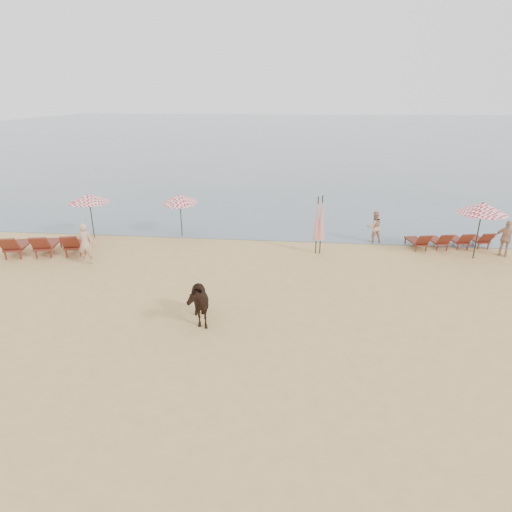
# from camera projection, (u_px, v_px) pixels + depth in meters

# --- Properties ---
(ground) EXTENTS (120.00, 120.00, 0.00)m
(ground) POSITION_uv_depth(u_px,v_px,m) (236.00, 360.00, 11.41)
(ground) COLOR tan
(ground) RESTS_ON ground
(sea) EXTENTS (160.00, 140.00, 0.06)m
(sea) POSITION_uv_depth(u_px,v_px,m) (295.00, 130.00, 85.81)
(sea) COLOR #51606B
(sea) RESTS_ON ground
(lounger_cluster_left) EXTENTS (3.59, 2.58, 0.71)m
(lounger_cluster_left) POSITION_uv_depth(u_px,v_px,m) (46.00, 244.00, 18.75)
(lounger_cluster_left) COLOR maroon
(lounger_cluster_left) RESTS_ON ground
(lounger_cluster_right) EXTENTS (3.80, 2.22, 0.57)m
(lounger_cluster_right) POSITION_uv_depth(u_px,v_px,m) (449.00, 240.00, 19.64)
(lounger_cluster_right) COLOR maroon
(lounger_cluster_right) RESTS_ON ground
(umbrella_open_left_a) EXTENTS (1.95, 1.95, 2.21)m
(umbrella_open_left_a) POSITION_uv_depth(u_px,v_px,m) (89.00, 198.00, 20.52)
(umbrella_open_left_a) COLOR black
(umbrella_open_left_a) RESTS_ON ground
(umbrella_open_left_b) EXTENTS (1.71, 1.74, 2.18)m
(umbrella_open_left_b) POSITION_uv_depth(u_px,v_px,m) (180.00, 199.00, 20.84)
(umbrella_open_left_b) COLOR black
(umbrella_open_left_b) RESTS_ON ground
(umbrella_open_right) EXTENTS (2.04, 2.04, 2.49)m
(umbrella_open_right) POSITION_uv_depth(u_px,v_px,m) (483.00, 208.00, 17.72)
(umbrella_open_right) COLOR black
(umbrella_open_right) RESTS_ON ground
(umbrella_closed_left) EXTENTS (0.31, 0.31, 2.57)m
(umbrella_closed_left) POSITION_uv_depth(u_px,v_px,m) (317.00, 219.00, 18.59)
(umbrella_closed_left) COLOR black
(umbrella_closed_left) RESTS_ON ground
(umbrella_closed_right) EXTENTS (0.32, 0.32, 2.64)m
(umbrella_closed_right) POSITION_uv_depth(u_px,v_px,m) (322.00, 218.00, 18.51)
(umbrella_closed_right) COLOR black
(umbrella_closed_right) RESTS_ON ground
(cow) EXTENTS (1.40, 1.87, 1.44)m
(cow) POSITION_uv_depth(u_px,v_px,m) (195.00, 300.00, 13.13)
(cow) COLOR black
(cow) RESTS_ON ground
(beachgoer_left) EXTENTS (0.70, 0.52, 1.76)m
(beachgoer_left) POSITION_uv_depth(u_px,v_px,m) (85.00, 243.00, 17.67)
(beachgoer_left) COLOR tan
(beachgoer_left) RESTS_ON ground
(beachgoer_right_a) EXTENTS (0.86, 0.74, 1.53)m
(beachgoer_right_a) POSITION_uv_depth(u_px,v_px,m) (374.00, 227.00, 20.28)
(beachgoer_right_a) COLOR tan
(beachgoer_right_a) RESTS_ON ground
(beachgoer_right_b) EXTENTS (1.01, 0.81, 1.61)m
(beachgoer_right_b) POSITION_uv_depth(u_px,v_px,m) (506.00, 239.00, 18.51)
(beachgoer_right_b) COLOR tan
(beachgoer_right_b) RESTS_ON ground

